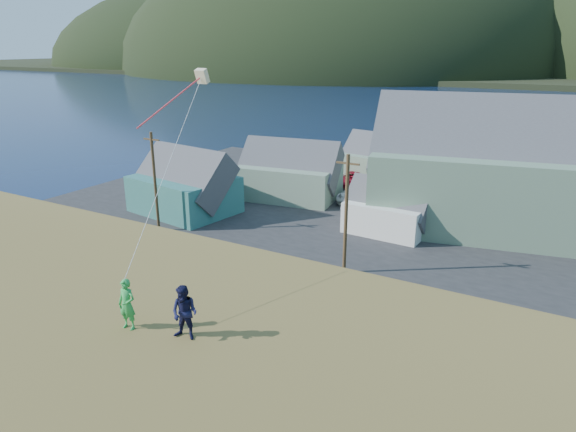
% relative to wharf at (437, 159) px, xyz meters
% --- Properties ---
extents(ground, '(900.00, 900.00, 0.00)m').
position_rel_wharf_xyz_m(ground, '(6.00, -40.00, -0.45)').
color(ground, '#0A1638').
rests_on(ground, ground).
extents(grass_strip, '(110.00, 8.00, 0.10)m').
position_rel_wharf_xyz_m(grass_strip, '(6.00, -42.00, -0.40)').
color(grass_strip, '#4C3D19').
rests_on(grass_strip, ground).
extents(waterfront_lot, '(72.00, 36.00, 0.12)m').
position_rel_wharf_xyz_m(waterfront_lot, '(6.00, -23.00, -0.39)').
color(waterfront_lot, '#28282B').
rests_on(waterfront_lot, ground).
extents(wharf, '(26.00, 14.00, 0.90)m').
position_rel_wharf_xyz_m(wharf, '(0.00, 0.00, 0.00)').
color(wharf, gray).
rests_on(wharf, ground).
extents(far_shore, '(900.00, 320.00, 2.00)m').
position_rel_wharf_xyz_m(far_shore, '(6.00, 290.00, 0.55)').
color(far_shore, black).
rests_on(far_shore, ground).
extents(shed_teal, '(10.27, 7.94, 7.45)m').
position_rel_wharf_xyz_m(shed_teal, '(-15.07, -33.36, 2.32)').
color(shed_teal, '#285E5A').
rests_on(shed_teal, waterfront_lot).
extents(shed_palegreen_near, '(10.78, 7.63, 7.28)m').
position_rel_wharf_xyz_m(shed_palegreen_near, '(-8.85, -24.43, 2.29)').
color(shed_palegreen_near, gray).
rests_on(shed_palegreen_near, waterfront_lot).
extents(shed_white, '(7.14, 4.93, 5.49)m').
position_rel_wharf_xyz_m(shed_white, '(3.24, -29.23, 1.68)').
color(shed_white, white).
rests_on(shed_white, waterfront_lot).
extents(shed_palegreen_far, '(10.72, 7.14, 6.69)m').
position_rel_wharf_xyz_m(shed_palegreen_far, '(-2.56, -13.37, 2.12)').
color(shed_palegreen_far, slate).
rests_on(shed_palegreen_far, waterfront_lot).
extents(utility_poles, '(34.25, 0.24, 8.75)m').
position_rel_wharf_xyz_m(utility_poles, '(3.71, -38.50, 3.90)').
color(utility_poles, '#47331E').
rests_on(utility_poles, waterfront_lot).
extents(parked_cars, '(23.80, 12.78, 1.56)m').
position_rel_wharf_xyz_m(parked_cars, '(-1.93, -19.23, 0.40)').
color(parked_cars, navy).
rests_on(parked_cars, waterfront_lot).
extents(kite_flyer_green, '(0.59, 0.42, 1.54)m').
position_rel_wharf_xyz_m(kite_flyer_green, '(5.54, -59.35, 7.52)').
color(kite_flyer_green, green).
rests_on(kite_flyer_green, hillside).
extents(kite_flyer_navy, '(0.87, 0.74, 1.60)m').
position_rel_wharf_xyz_m(kite_flyer_navy, '(7.34, -58.95, 7.55)').
color(kite_flyer_navy, '#141537').
rests_on(kite_flyer_navy, hillside).
extents(kite_rig, '(1.97, 3.84, 9.25)m').
position_rel_wharf_xyz_m(kite_rig, '(2.83, -52.44, 13.20)').
color(kite_rig, beige).
rests_on(kite_rig, ground).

